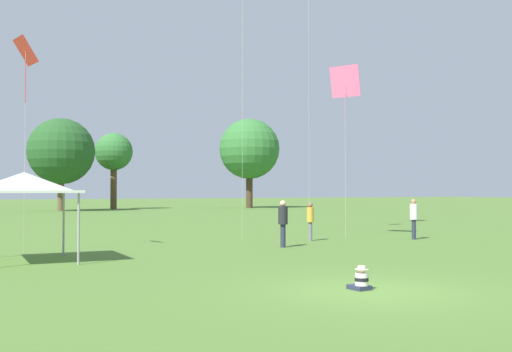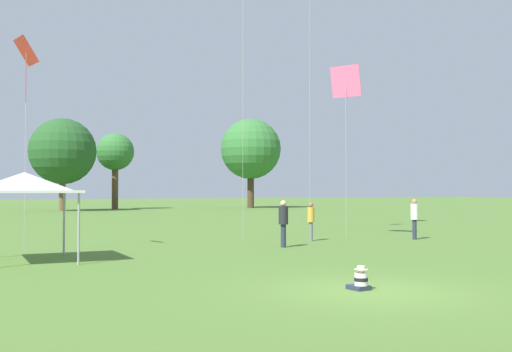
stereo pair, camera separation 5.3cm
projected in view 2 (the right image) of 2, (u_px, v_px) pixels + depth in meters
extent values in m
plane|color=#4C702D|center=(370.00, 291.00, 13.07)|extent=(300.00, 300.00, 0.00)
cube|color=#282D47|center=(359.00, 287.00, 13.28)|extent=(0.41, 0.49, 0.10)
cylinder|color=silver|center=(361.00, 279.00, 13.22)|extent=(0.32, 0.32, 0.27)
cylinder|color=black|center=(361.00, 279.00, 13.22)|extent=(0.34, 0.34, 0.08)
sphere|color=#DBAD89|center=(361.00, 270.00, 13.22)|extent=(0.18, 0.18, 0.18)
cylinder|color=beige|center=(361.00, 269.00, 13.22)|extent=(0.31, 0.31, 0.01)
cylinder|color=beige|center=(361.00, 268.00, 13.22)|extent=(0.18, 0.18, 0.08)
cylinder|color=#282D42|center=(415.00, 230.00, 26.89)|extent=(0.26, 0.26, 0.89)
cylinder|color=silver|center=(414.00, 212.00, 26.91)|extent=(0.48, 0.48, 0.71)
sphere|color=#A37556|center=(414.00, 202.00, 26.92)|extent=(0.24, 0.24, 0.24)
cylinder|color=slate|center=(311.00, 231.00, 26.11)|extent=(0.23, 0.23, 0.82)
cylinder|color=gold|center=(311.00, 215.00, 26.13)|extent=(0.42, 0.42, 0.65)
sphere|color=brown|center=(311.00, 205.00, 26.14)|extent=(0.22, 0.22, 0.22)
cylinder|color=#282D42|center=(283.00, 236.00, 23.15)|extent=(0.28, 0.28, 0.89)
cylinder|color=#232328|center=(283.00, 215.00, 23.17)|extent=(0.51, 0.51, 0.71)
sphere|color=#DBAD89|center=(283.00, 203.00, 23.18)|extent=(0.24, 0.24, 0.24)
cube|color=white|center=(24.00, 192.00, 18.43)|extent=(3.13, 3.13, 0.08)
cone|color=white|center=(24.00, 181.00, 18.43)|extent=(2.97, 2.97, 0.56)
cylinder|color=#99999E|center=(64.00, 224.00, 20.27)|extent=(0.07, 0.07, 2.13)
cylinder|color=#99999E|center=(79.00, 229.00, 17.77)|extent=(0.07, 0.07, 2.13)
cylinder|color=#BCB7A8|center=(243.00, 34.00, 26.40)|extent=(0.01, 0.01, 18.24)
cylinder|color=#BCB7A8|center=(309.00, 73.00, 32.22)|extent=(0.01, 0.01, 17.07)
cube|color=pink|center=(346.00, 81.00, 27.71)|extent=(1.01, 1.41, 1.42)
cylinder|color=pink|center=(346.00, 107.00, 27.68)|extent=(0.02, 0.02, 1.35)
cylinder|color=#BCB7A8|center=(346.00, 160.00, 27.62)|extent=(0.01, 0.01, 7.26)
cube|color=red|center=(26.00, 51.00, 20.97)|extent=(0.80, 1.14, 0.88)
cylinder|color=red|center=(26.00, 82.00, 20.95)|extent=(0.02, 0.02, 1.47)
cylinder|color=#BCB7A8|center=(25.00, 152.00, 20.89)|extent=(0.01, 0.01, 7.10)
cylinder|color=brown|center=(62.00, 190.00, 64.27)|extent=(0.68, 0.68, 4.48)
sphere|color=#235123|center=(63.00, 151.00, 64.37)|extent=(7.12, 7.12, 7.12)
cylinder|color=#473323|center=(251.00, 187.00, 75.65)|extent=(0.83, 0.83, 5.39)
sphere|color=#337033|center=(251.00, 149.00, 75.77)|extent=(7.64, 7.64, 7.64)
cylinder|color=brown|center=(115.00, 186.00, 70.49)|extent=(0.74, 0.74, 5.59)
sphere|color=#337033|center=(115.00, 152.00, 70.58)|extent=(4.40, 4.40, 4.40)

